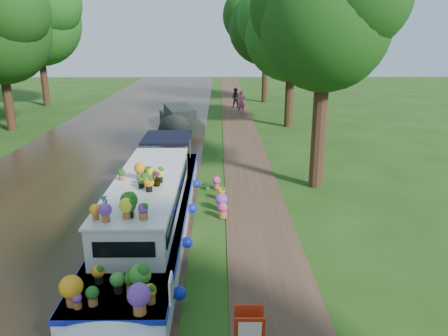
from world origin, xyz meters
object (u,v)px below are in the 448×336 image
at_px(plant_boat, 149,211).
at_px(pedestrian_pink, 241,102).
at_px(pedestrian_dark, 236,98).
at_px(second_boat, 180,119).
at_px(sandwich_board, 249,334).

height_order(plant_boat, pedestrian_pink, plant_boat).
bearing_deg(pedestrian_dark, pedestrian_pink, -71.02).
bearing_deg(pedestrian_pink, second_boat, -144.40).
bearing_deg(pedestrian_pink, plant_boat, -113.24).
bearing_deg(second_boat, plant_boat, -103.13).
relative_size(pedestrian_pink, pedestrian_dark, 1.05).
height_order(pedestrian_pink, pedestrian_dark, pedestrian_pink).
bearing_deg(pedestrian_dark, plant_boat, -85.58).
xyz_separation_m(plant_boat, pedestrian_dark, (3.53, 24.06, 0.01)).
bearing_deg(plant_boat, pedestrian_pink, 79.83).
relative_size(sandwich_board, pedestrian_dark, 0.55).
distance_m(sandwich_board, pedestrian_dark, 29.23).
height_order(second_boat, pedestrian_pink, pedestrian_pink).
distance_m(second_boat, sandwich_board, 21.81).
height_order(second_boat, sandwich_board, second_boat).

